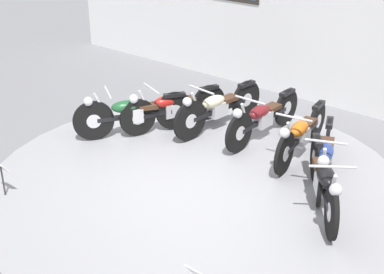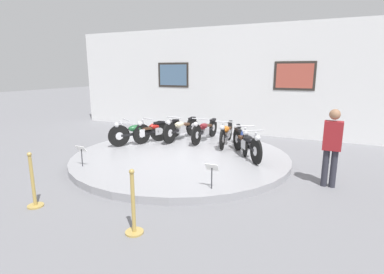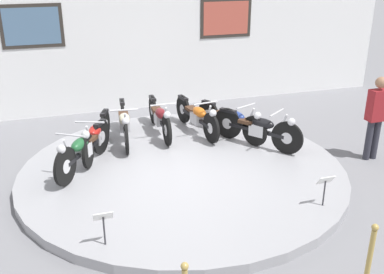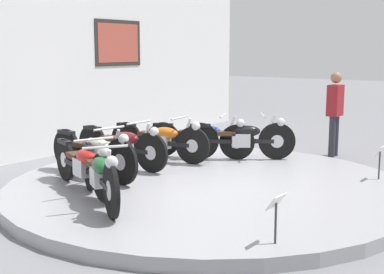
{
  "view_description": "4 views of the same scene",
  "coord_description": "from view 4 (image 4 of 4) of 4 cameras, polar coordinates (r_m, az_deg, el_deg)",
  "views": [
    {
      "loc": [
        4.16,
        -5.07,
        3.91
      ],
      "look_at": [
        -0.06,
        -0.0,
        0.79
      ],
      "focal_mm": 50.0,
      "sensor_mm": 36.0,
      "label": 1
    },
    {
      "loc": [
        3.61,
        -7.11,
        2.43
      ],
      "look_at": [
        0.2,
        0.28,
        0.6
      ],
      "focal_mm": 28.0,
      "sensor_mm": 36.0,
      "label": 2
    },
    {
      "loc": [
        -2.08,
        -7.08,
        3.73
      ],
      "look_at": [
        0.27,
        0.28,
        0.6
      ],
      "focal_mm": 42.0,
      "sensor_mm": 36.0,
      "label": 3
    },
    {
      "loc": [
        -6.28,
        -4.32,
        2.09
      ],
      "look_at": [
        -0.18,
        0.15,
        0.85
      ],
      "focal_mm": 50.0,
      "sensor_mm": 36.0,
      "label": 4
    }
  ],
  "objects": [
    {
      "name": "info_placard_front_centre",
      "position": [
        8.43,
        19.41,
        -1.85
      ],
      "size": [
        0.26,
        0.11,
        0.51
      ],
      "color": "#333338",
      "rests_on": "display_platform"
    },
    {
      "name": "ground_plane",
      "position": [
        7.9,
        1.67,
        -5.99
      ],
      "size": [
        60.0,
        60.0,
        0.0
      ],
      "primitive_type": "plane",
      "color": "slate"
    },
    {
      "name": "motorcycle_cream",
      "position": [
        8.18,
        -10.41,
        -1.57
      ],
      "size": [
        0.54,
        2.02,
        0.81
      ],
      "color": "black",
      "rests_on": "display_platform"
    },
    {
      "name": "motorcycle_blue",
      "position": [
        9.53,
        1.06,
        -0.0
      ],
      "size": [
        0.84,
        1.83,
        0.79
      ],
      "color": "black",
      "rests_on": "display_platform"
    },
    {
      "name": "motorcycle_orange",
      "position": [
        9.31,
        -3.37,
        -0.21
      ],
      "size": [
        0.54,
        1.97,
        0.79
      ],
      "color": "black",
      "rests_on": "display_platform"
    },
    {
      "name": "motorcycle_maroon",
      "position": [
        8.83,
        -7.42,
        -0.78
      ],
      "size": [
        0.54,
        1.99,
        0.8
      ],
      "color": "black",
      "rests_on": "display_platform"
    },
    {
      "name": "display_platform",
      "position": [
        7.88,
        1.67,
        -5.42
      ],
      "size": [
        5.85,
        5.85,
        0.16
      ],
      "primitive_type": "cylinder",
      "color": "#99999E",
      "rests_on": "ground_plane"
    },
    {
      "name": "info_placard_front_left",
      "position": [
        5.41,
        8.95,
        -7.51
      ],
      "size": [
        0.26,
        0.11,
        0.51
      ],
      "color": "#333338",
      "rests_on": "display_platform"
    },
    {
      "name": "motorcycle_red",
      "position": [
        7.45,
        -11.48,
        -2.82
      ],
      "size": [
        0.78,
        1.87,
        0.79
      ],
      "color": "black",
      "rests_on": "display_platform"
    },
    {
      "name": "motorcycle_green",
      "position": [
        6.8,
        -9.82,
        -3.81
      ],
      "size": [
        1.12,
        1.73,
        0.81
      ],
      "color": "black",
      "rests_on": "display_platform"
    },
    {
      "name": "motorcycle_black",
      "position": [
        9.44,
        5.24,
        -0.06
      ],
      "size": [
        1.21,
        1.66,
        0.8
      ],
      "color": "black",
      "rests_on": "display_platform"
    },
    {
      "name": "visitor_standing",
      "position": [
        10.79,
        14.99,
        2.89
      ],
      "size": [
        0.36,
        0.22,
        1.66
      ],
      "color": "#2D2D38",
      "rests_on": "ground_plane"
    },
    {
      "name": "back_wall",
      "position": [
        10.56,
        -17.46,
        8.57
      ],
      "size": [
        14.0,
        0.22,
        4.05
      ],
      "color": "white",
      "rests_on": "ground_plane"
    }
  ]
}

